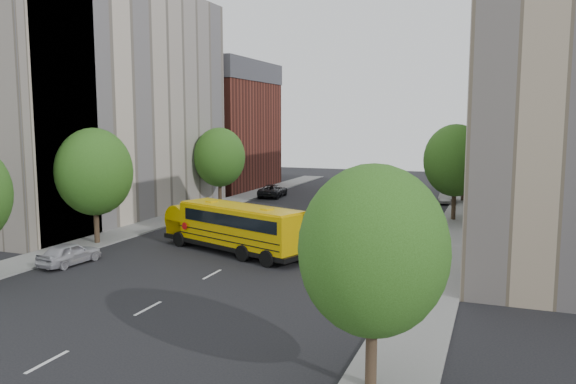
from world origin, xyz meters
The scene contains 21 objects.
ground centered at (0.00, 0.00, 0.00)m, with size 120.00×120.00×0.00m, color black.
sidewalk_left centered at (-11.50, 5.00, 0.06)m, with size 3.00×80.00×0.12m, color slate.
sidewalk_right centered at (11.50, 5.00, 0.06)m, with size 3.00×80.00×0.12m, color slate.
lane_markings centered at (0.00, 10.00, 0.01)m, with size 0.15×64.00×0.01m, color silver.
building_left_cream centered at (-18.00, 6.00, 10.00)m, with size 10.00×26.00×20.00m, color beige.
building_left_redbrick centered at (-18.00, 28.00, 6.50)m, with size 10.00×15.00×13.00m, color maroon.
building_left_near centered at (-18.00, -4.50, 8.50)m, with size 10.00×7.00×17.00m, color tan.
building_right_far centered at (18.00, 20.00, 9.00)m, with size 10.00×22.00×18.00m, color tan.
building_right_sidewall centered at (18.00, 9.00, 9.00)m, with size 10.10×0.30×18.00m, color brown.
street_tree_1 centered at (-11.00, -4.00, 4.95)m, with size 5.12×5.12×7.90m.
street_tree_2 centered at (-11.00, 14.00, 4.83)m, with size 4.99×4.99×7.71m.
street_tree_3 centered at (11.00, -18.00, 4.45)m, with size 4.61×4.61×7.11m.
street_tree_4 centered at (11.00, 14.00, 5.08)m, with size 5.25×5.25×8.10m.
street_tree_5 centered at (11.00, 26.00, 4.70)m, with size 4.86×4.86×7.51m.
school_bus centered at (-1.36, -2.83, 1.76)m, with size 11.31×6.32×3.15m.
safari_truck centered at (5.53, 5.52, 1.33)m, with size 6.22×3.83×2.52m.
parked_car_0 centered at (-8.80, -9.06, 0.66)m, with size 1.57×3.90×1.33m, color #B2B1B8.
parked_car_1 centered at (-9.60, 6.63, 0.80)m, with size 1.68×4.83×1.59m, color silver.
parked_car_2 centered at (-8.80, 22.26, 0.70)m, with size 2.32×5.03×1.40m, color black.
parked_car_4 centered at (9.60, 10.27, 0.64)m, with size 1.51×3.75×1.28m, color #383259.
parked_car_5 centered at (9.60, 24.26, 0.66)m, with size 1.40×4.02×1.33m, color gray.
Camera 1 is at (14.47, -34.47, 8.37)m, focal length 35.00 mm.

